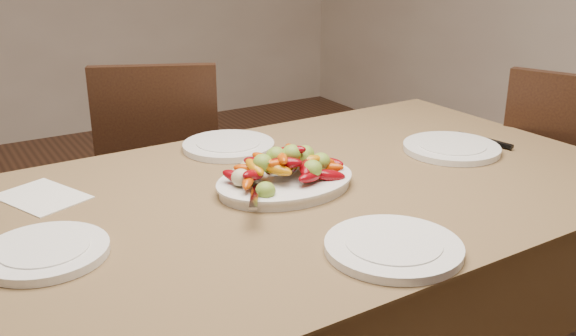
# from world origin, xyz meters

# --- Properties ---
(dining_table) EXTENTS (1.86, 1.08, 0.76)m
(dining_table) POSITION_xyz_m (0.18, -0.29, 0.38)
(dining_table) COLOR brown
(dining_table) RESTS_ON ground
(chair_far) EXTENTS (0.56, 0.56, 0.95)m
(chair_far) POSITION_xyz_m (0.19, 0.64, 0.47)
(chair_far) COLOR black
(chair_far) RESTS_ON ground
(chair_right) EXTENTS (0.55, 0.55, 0.95)m
(chair_right) POSITION_xyz_m (1.36, -0.29, 0.47)
(chair_right) COLOR black
(chair_right) RESTS_ON ground
(serving_platter) EXTENTS (0.35, 0.27, 0.02)m
(serving_platter) POSITION_xyz_m (0.18, -0.28, 0.77)
(serving_platter) COLOR white
(serving_platter) RESTS_ON dining_table
(roasted_vegetables) EXTENTS (0.29, 0.20, 0.09)m
(roasted_vegetables) POSITION_xyz_m (0.18, -0.28, 0.83)
(roasted_vegetables) COLOR #6C040A
(roasted_vegetables) RESTS_ON serving_platter
(serving_spoon) EXTENTS (0.27, 0.19, 0.03)m
(serving_spoon) POSITION_xyz_m (0.12, -0.32, 0.81)
(serving_spoon) COLOR #9EA0A8
(serving_spoon) RESTS_ON serving_platter
(plate_left) EXTENTS (0.25, 0.25, 0.02)m
(plate_left) POSITION_xyz_m (-0.41, -0.33, 0.77)
(plate_left) COLOR white
(plate_left) RESTS_ON dining_table
(plate_right) EXTENTS (0.28, 0.28, 0.02)m
(plate_right) POSITION_xyz_m (0.75, -0.28, 0.77)
(plate_right) COLOR white
(plate_right) RESTS_ON dining_table
(plate_far) EXTENTS (0.27, 0.27, 0.02)m
(plate_far) POSITION_xyz_m (0.20, 0.08, 0.77)
(plate_far) COLOR white
(plate_far) RESTS_ON dining_table
(plate_near) EXTENTS (0.28, 0.28, 0.02)m
(plate_near) POSITION_xyz_m (0.19, -0.68, 0.77)
(plate_near) COLOR white
(plate_near) RESTS_ON dining_table
(menu_card) EXTENTS (0.22, 0.25, 0.00)m
(menu_card) POSITION_xyz_m (-0.35, -0.02, 0.76)
(menu_card) COLOR silver
(menu_card) RESTS_ON dining_table
(table_knife) EXTENTS (0.05, 0.20, 0.01)m
(table_knife) POSITION_xyz_m (0.89, -0.28, 0.76)
(table_knife) COLOR #9EA0A8
(table_knife) RESTS_ON dining_table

